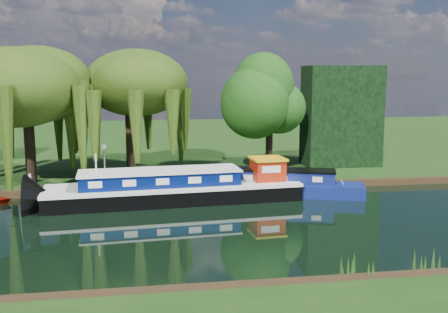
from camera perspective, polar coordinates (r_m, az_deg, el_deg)
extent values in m
plane|color=black|center=(25.76, -16.44, -8.39)|extent=(120.00, 120.00, 0.00)
cube|color=black|center=(58.93, -12.06, 1.71)|extent=(120.00, 52.00, 0.45)
cube|color=black|center=(30.90, -5.67, -4.41)|extent=(15.61, 4.62, 1.03)
cube|color=silver|center=(30.76, -5.68, -3.33)|extent=(15.70, 4.70, 0.19)
cube|color=#04124A|center=(30.56, -7.29, -2.47)|extent=(9.70, 3.21, 0.81)
cube|color=silver|center=(30.48, -7.30, -1.63)|extent=(9.89, 3.39, 0.10)
cube|color=#9A1E0B|center=(31.92, 5.01, -1.51)|extent=(2.02, 2.02, 1.28)
cube|color=gold|center=(31.80, 5.02, -0.25)|extent=(2.25, 2.25, 0.14)
cylinder|color=silver|center=(30.31, -14.40, -1.59)|extent=(0.09, 0.09, 2.05)
cube|color=navy|center=(32.72, 4.79, -3.72)|extent=(12.53, 5.73, 0.94)
cube|color=navy|center=(32.54, 4.81, -2.24)|extent=(8.80, 4.11, 0.78)
cube|color=black|center=(32.45, 4.82, -1.48)|extent=(8.94, 4.24, 0.10)
cube|color=silver|center=(32.14, -1.14, -2.28)|extent=(0.61, 0.24, 0.33)
cube|color=silver|center=(31.84, 2.74, -2.40)|extent=(0.61, 0.24, 0.33)
cube|color=silver|center=(31.69, 6.68, -2.51)|extent=(0.61, 0.24, 0.33)
cube|color=silver|center=(31.69, 10.63, -2.60)|extent=(0.61, 0.24, 0.33)
imported|color=silver|center=(32.89, 13.48, -4.48)|extent=(2.29, 1.98, 1.20)
cylinder|color=black|center=(36.21, -21.31, 1.28)|extent=(0.67, 0.67, 5.20)
ellipsoid|color=#243D0D|center=(35.93, -21.66, 7.23)|extent=(7.26, 7.26, 4.69)
cylinder|color=black|center=(36.84, -10.61, 1.70)|extent=(0.70, 0.70, 4.97)
ellipsoid|color=#243D0D|center=(36.56, -10.78, 7.28)|extent=(6.79, 6.79, 4.39)
cylinder|color=black|center=(38.09, 5.19, 2.71)|extent=(0.56, 0.56, 5.84)
ellipsoid|color=#133D0F|center=(37.90, 5.25, 6.31)|extent=(4.68, 4.68, 4.68)
cube|color=black|center=(41.45, 13.25, 4.52)|extent=(6.00, 3.00, 8.00)
cylinder|color=silver|center=(35.51, -13.51, -0.94)|extent=(0.10, 0.10, 2.20)
sphere|color=white|center=(35.32, -13.58, 1.11)|extent=(0.36, 0.36, 0.36)
cylinder|color=silver|center=(34.27, -21.28, -2.69)|extent=(0.16, 0.16, 1.00)
cylinder|color=silver|center=(33.43, -9.49, -2.47)|extent=(0.16, 0.16, 1.00)
cylinder|color=silver|center=(33.86, 0.72, -2.20)|extent=(0.16, 0.16, 1.00)
cone|color=#1D4111|center=(20.94, 22.23, -11.21)|extent=(1.20, 1.20, 1.10)
cone|color=#1D4111|center=(19.53, 14.63, -12.28)|extent=(1.20, 1.20, 1.10)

